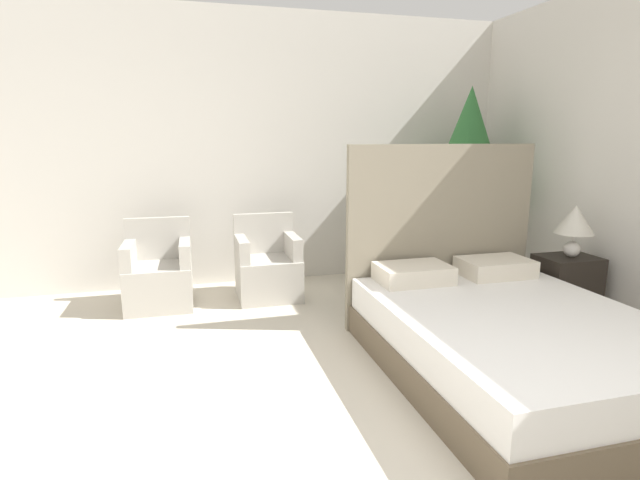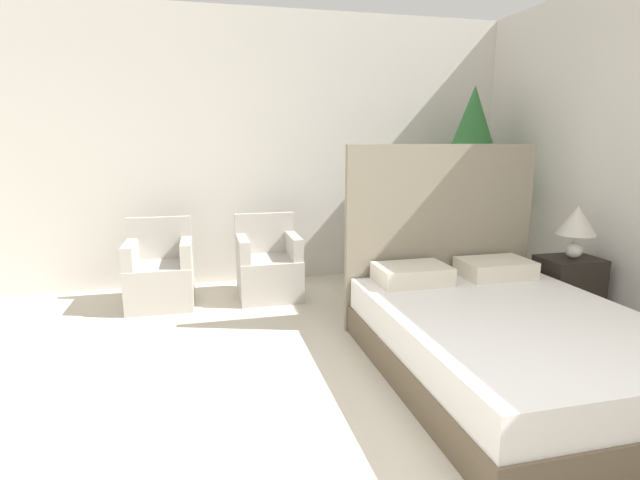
% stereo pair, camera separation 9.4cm
% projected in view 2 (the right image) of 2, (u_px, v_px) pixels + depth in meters
% --- Properties ---
extents(wall_back, '(10.00, 0.06, 2.90)m').
position_uv_depth(wall_back, '(284.00, 150.00, 5.47)').
color(wall_back, silver).
rests_on(wall_back, ground_plane).
extents(bed, '(1.68, 2.20, 1.53)m').
position_uv_depth(bed, '(504.00, 333.00, 3.40)').
color(bed, brown).
rests_on(bed, ground_plane).
extents(armchair_near_window_left, '(0.62, 0.57, 0.82)m').
position_uv_depth(armchair_near_window_left, '(160.00, 277.00, 4.76)').
color(armchair_near_window_left, '#B7B2A8').
rests_on(armchair_near_window_left, ground_plane).
extents(armchair_near_window_right, '(0.61, 0.57, 0.82)m').
position_uv_depth(armchair_near_window_right, '(269.00, 270.00, 5.01)').
color(armchair_near_window_right, '#B7B2A8').
rests_on(armchair_near_window_right, ground_plane).
extents(potted_palm, '(0.92, 0.92, 2.12)m').
position_uv_depth(potted_palm, '(471.00, 155.00, 5.37)').
color(potted_palm, '#38281E').
rests_on(potted_palm, ground_plane).
extents(nightstand, '(0.49, 0.38, 0.57)m').
position_uv_depth(nightstand, '(567.00, 290.00, 4.34)').
color(nightstand, black).
rests_on(nightstand, ground_plane).
extents(table_lamp, '(0.33, 0.33, 0.45)m').
position_uv_depth(table_lamp, '(577.00, 223.00, 4.22)').
color(table_lamp, white).
rests_on(table_lamp, nightstand).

